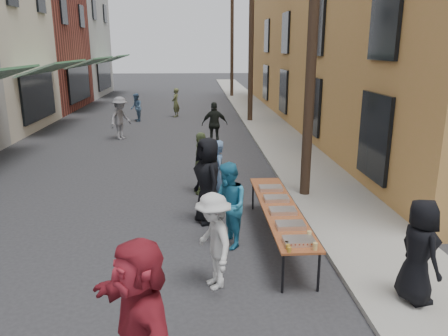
{
  "coord_description": "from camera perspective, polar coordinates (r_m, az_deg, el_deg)",
  "views": [
    {
      "loc": [
        1.5,
        -7.74,
        3.82
      ],
      "look_at": [
        2.07,
        1.3,
        1.3
      ],
      "focal_mm": 35.0,
      "sensor_mm": 36.0,
      "label": 1
    }
  ],
  "objects": [
    {
      "name": "ground",
      "position": [
        8.76,
        -13.31,
        -10.76
      ],
      "size": [
        120.0,
        120.0,
        0.0
      ],
      "primitive_type": "plane",
      "color": "#28282B",
      "rests_on": "ground"
    },
    {
      "name": "sidewalk",
      "position": [
        23.31,
        5.11,
        6.16
      ],
      "size": [
        2.2,
        60.0,
        0.1
      ],
      "primitive_type": "cube",
      "color": "gray",
      "rests_on": "ground"
    },
    {
      "name": "building_ochre",
      "position": [
        23.8,
        21.21,
        17.38
      ],
      "size": [
        10.0,
        28.0,
        10.0
      ],
      "primitive_type": "cube",
      "color": "#B78741",
      "rests_on": "ground"
    },
    {
      "name": "utility_pole_near",
      "position": [
        11.12,
        11.62,
        18.75
      ],
      "size": [
        0.26,
        0.26,
        9.0
      ],
      "primitive_type": "cylinder",
      "color": "#2D2116",
      "rests_on": "ground"
    },
    {
      "name": "utility_pole_mid",
      "position": [
        22.92,
        3.58,
        17.2
      ],
      "size": [
        0.26,
        0.26,
        9.0
      ],
      "primitive_type": "cylinder",
      "color": "#2D2116",
      "rests_on": "ground"
    },
    {
      "name": "utility_pole_far",
      "position": [
        34.86,
        1.05,
        16.64
      ],
      "size": [
        0.26,
        0.26,
        9.0
      ],
      "primitive_type": "cylinder",
      "color": "#2D2116",
      "rests_on": "ground"
    },
    {
      "name": "serving_table",
      "position": [
        8.77,
        7.29,
        -5.34
      ],
      "size": [
        0.7,
        4.0,
        0.75
      ],
      "color": "maroon",
      "rests_on": "ground"
    },
    {
      "name": "catering_tray_sausage",
      "position": [
        7.25,
        9.75,
        -9.38
      ],
      "size": [
        0.5,
        0.33,
        0.08
      ],
      "primitive_type": "cube",
      "color": "maroon",
      "rests_on": "serving_table"
    },
    {
      "name": "catering_tray_foil_b",
      "position": [
        7.83,
        8.67,
        -7.4
      ],
      "size": [
        0.5,
        0.33,
        0.08
      ],
      "primitive_type": "cube",
      "color": "#B2B2B7",
      "rests_on": "serving_table"
    },
    {
      "name": "catering_tray_buns",
      "position": [
        8.46,
        7.68,
        -5.57
      ],
      "size": [
        0.5,
        0.33,
        0.08
      ],
      "primitive_type": "cube",
      "color": "tan",
      "rests_on": "serving_table"
    },
    {
      "name": "catering_tray_foil_d",
      "position": [
        9.11,
        6.84,
        -3.99
      ],
      "size": [
        0.5,
        0.33,
        0.08
      ],
      "primitive_type": "cube",
      "color": "#B2B2B7",
      "rests_on": "serving_table"
    },
    {
      "name": "catering_tray_buns_end",
      "position": [
        9.76,
        6.11,
        -2.63
      ],
      "size": [
        0.5,
        0.33,
        0.08
      ],
      "primitive_type": "cube",
      "color": "tan",
      "rests_on": "serving_table"
    },
    {
      "name": "condiment_jar_a",
      "position": [
        6.94,
        8.52,
        -10.51
      ],
      "size": [
        0.07,
        0.07,
        0.08
      ],
      "primitive_type": "cylinder",
      "color": "#A57F26",
      "rests_on": "serving_table"
    },
    {
      "name": "condiment_jar_b",
      "position": [
        7.03,
        8.35,
        -10.15
      ],
      "size": [
        0.07,
        0.07,
        0.08
      ],
      "primitive_type": "cylinder",
      "color": "#A57F26",
      "rests_on": "serving_table"
    },
    {
      "name": "condiment_jar_c",
      "position": [
        7.12,
        8.18,
        -9.81
      ],
      "size": [
        0.07,
        0.07,
        0.08
      ],
      "primitive_type": "cylinder",
      "color": "#A57F26",
      "rests_on": "serving_table"
    },
    {
      "name": "cup_stack",
      "position": [
        7.07,
        11.82,
        -9.98
      ],
      "size": [
        0.08,
        0.08,
        0.12
      ],
      "primitive_type": "cylinder",
      "color": "tan",
      "rests_on": "serving_table"
    },
    {
      "name": "guest_front_a",
      "position": [
        9.65,
        -2.1,
        -1.64
      ],
      "size": [
        0.92,
        1.11,
        1.94
      ],
      "primitive_type": "imported",
      "rotation": [
        0.0,
        0.0,
        -1.2
      ],
      "color": "black",
      "rests_on": "ground"
    },
    {
      "name": "guest_front_b",
      "position": [
        10.48,
        -1.01,
        -0.94
      ],
      "size": [
        0.54,
        0.7,
        1.69
      ],
      "primitive_type": "imported",
      "rotation": [
        0.0,
        0.0,
        -1.32
      ],
      "color": "#4B6991",
      "rests_on": "ground"
    },
    {
      "name": "guest_front_c",
      "position": [
        8.48,
        0.57,
        -4.94
      ],
      "size": [
        0.86,
        0.98,
        1.7
      ],
      "primitive_type": "imported",
      "rotation": [
        0.0,
        0.0,
        -1.27
      ],
      "color": "teal",
      "rests_on": "ground"
    },
    {
      "name": "guest_front_d",
      "position": [
        7.1,
        -1.38,
        -9.54
      ],
      "size": [
        0.89,
        1.18,
        1.61
      ],
      "primitive_type": "imported",
      "rotation": [
        0.0,
        0.0,
        -1.25
      ],
      "color": "beige",
      "rests_on": "ground"
    },
    {
      "name": "guest_front_e",
      "position": [
        11.65,
        -2.98,
        0.67
      ],
      "size": [
        0.6,
        1.04,
        1.67
      ],
      "primitive_type": "imported",
      "rotation": [
        0.0,
        0.0,
        -1.36
      ],
      "color": "#516138",
      "rests_on": "ground"
    },
    {
      "name": "guest_queue_back",
      "position": [
        4.98,
        -10.81,
        -19.46
      ],
      "size": [
        1.34,
        1.89,
        1.96
      ],
      "primitive_type": "imported",
      "rotation": [
        0.0,
        0.0,
        -1.1
      ],
      "color": "maroon",
      "rests_on": "ground"
    },
    {
      "name": "server",
      "position": [
        7.16,
        24.14,
        -9.89
      ],
      "size": [
        0.63,
        0.86,
        1.61
      ],
      "primitive_type": "imported",
      "rotation": [
        0.0,
        0.0,
        1.72
      ],
      "color": "black",
      "rests_on": "sidewalk"
    },
    {
      "name": "passerby_left",
      "position": [
        19.12,
        -13.39,
        6.34
      ],
      "size": [
        1.18,
        1.35,
        1.81
      ],
      "primitive_type": "imported",
      "rotation": [
        0.0,
        0.0,
        1.03
      ],
      "color": "slate",
      "rests_on": "ground"
    },
    {
      "name": "passerby_mid",
      "position": [
        17.37,
        -1.23,
        5.76
      ],
      "size": [
        1.03,
        0.44,
        1.74
      ],
      "primitive_type": "imported",
      "rotation": [
        0.0,
        0.0,
        3.16
      ],
      "color": "black",
      "rests_on": "ground"
    },
    {
      "name": "passerby_right",
      "position": [
        24.91,
        -6.33,
        8.49
      ],
      "size": [
        0.53,
        0.67,
        1.61
      ],
      "primitive_type": "imported",
      "rotation": [
        0.0,
        0.0,
        4.44
      ],
      "color": "#4D5430",
      "rests_on": "ground"
    },
    {
      "name": "passerby_far",
      "position": [
        23.68,
        -11.39,
        7.75
      ],
      "size": [
        0.72,
        0.84,
        1.48
      ],
      "primitive_type": "imported",
      "rotation": [
        0.0,
        0.0,
        4.97
      ],
      "color": "#456486",
      "rests_on": "ground"
    }
  ]
}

